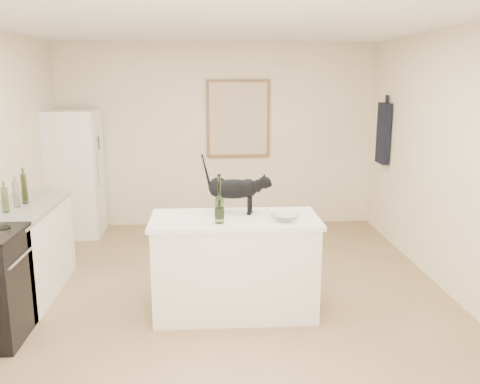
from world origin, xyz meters
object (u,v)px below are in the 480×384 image
fridge (74,174)px  black_cat (233,192)px  glass_bowl (285,218)px  wine_bottle (219,202)px

fridge → black_cat: (2.05, -2.38, 0.25)m
glass_bowl → fridge: bearing=132.6°
wine_bottle → glass_bowl: (0.57, 0.02, -0.16)m
fridge → wine_bottle: size_ratio=4.57×
black_cat → glass_bowl: 0.56m
black_cat → glass_bowl: size_ratio=2.28×
fridge → glass_bowl: size_ratio=6.80×
fridge → black_cat: size_ratio=2.99×
fridge → glass_bowl: 3.66m
glass_bowl → black_cat: bearing=144.1°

